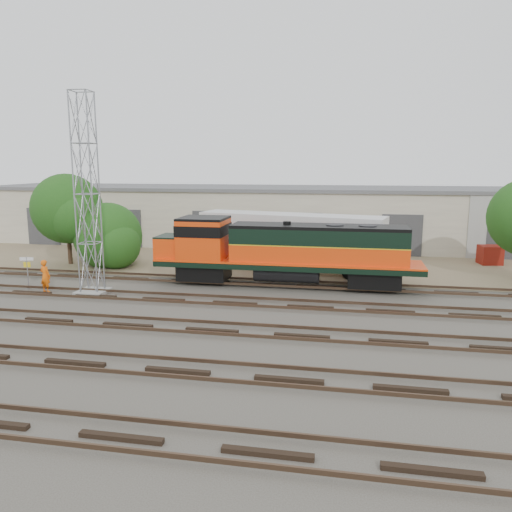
% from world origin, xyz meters
% --- Properties ---
extents(ground, '(140.00, 140.00, 0.00)m').
position_xyz_m(ground, '(0.00, 0.00, 0.00)').
color(ground, '#47423A').
rests_on(ground, ground).
extents(dirt_strip, '(80.00, 16.00, 0.02)m').
position_xyz_m(dirt_strip, '(0.00, 15.00, 0.01)').
color(dirt_strip, '#726047').
rests_on(dirt_strip, ground).
extents(tracks, '(80.00, 20.40, 0.28)m').
position_xyz_m(tracks, '(0.00, -3.00, 0.08)').
color(tracks, black).
rests_on(tracks, ground).
extents(warehouse, '(58.40, 10.40, 5.30)m').
position_xyz_m(warehouse, '(0.04, 22.98, 2.65)').
color(warehouse, beige).
rests_on(warehouse, ground).
extents(locomotive, '(16.10, 2.82, 3.87)m').
position_xyz_m(locomotive, '(1.89, 6.00, 2.24)').
color(locomotive, black).
rests_on(locomotive, tracks).
extents(signal_tower, '(1.66, 1.66, 11.24)m').
position_xyz_m(signal_tower, '(-8.59, 2.24, 5.47)').
color(signal_tower, gray).
rests_on(signal_tower, ground).
extents(sign_post, '(0.78, 0.22, 1.95)m').
position_xyz_m(sign_post, '(-12.96, 2.58, 1.36)').
color(sign_post, gray).
rests_on(sign_post, ground).
extents(worker, '(0.79, 0.61, 1.91)m').
position_xyz_m(worker, '(-11.44, 2.05, 0.96)').
color(worker, '#FA620D').
rests_on(worker, ground).
extents(semi_trailer, '(13.20, 5.38, 3.98)m').
position_xyz_m(semi_trailer, '(2.12, 10.58, 2.51)').
color(semi_trailer, silver).
rests_on(semi_trailer, ground).
extents(dumpster_red, '(1.69, 1.61, 1.40)m').
position_xyz_m(dumpster_red, '(16.20, 15.72, 0.70)').
color(dumpster_red, maroon).
rests_on(dumpster_red, ground).
extents(tree_west, '(5.38, 5.13, 6.71)m').
position_xyz_m(tree_west, '(-14.39, 9.82, 4.01)').
color(tree_west, '#382619').
rests_on(tree_west, ground).
extents(tree_mid, '(5.17, 4.93, 4.93)m').
position_xyz_m(tree_mid, '(-11.25, 9.83, 2.05)').
color(tree_mid, '#382619').
rests_on(tree_mid, ground).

